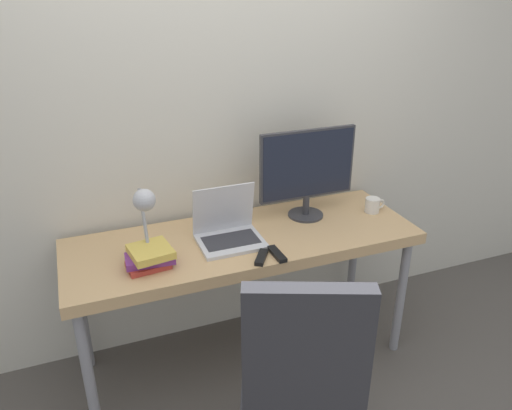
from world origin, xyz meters
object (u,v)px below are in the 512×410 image
(office_chair, at_px, (302,380))
(book_stack, at_px, (150,257))
(laptop, at_px, (228,230))
(monitor, at_px, (307,169))
(desk_lamp, at_px, (144,210))
(mug, at_px, (373,205))

(office_chair, relative_size, book_stack, 4.72)
(laptop, height_order, office_chair, office_chair)
(monitor, relative_size, desk_lamp, 1.47)
(book_stack, bearing_deg, laptop, 14.60)
(desk_lamp, bearing_deg, office_chair, -60.44)
(monitor, bearing_deg, desk_lamp, -169.41)
(office_chair, height_order, book_stack, office_chair)
(laptop, xyz_separation_m, office_chair, (0.02, -0.81, -0.26))
(office_chair, bearing_deg, mug, 44.92)
(monitor, height_order, desk_lamp, monitor)
(laptop, relative_size, office_chair, 0.30)
(office_chair, bearing_deg, desk_lamp, 119.56)
(laptop, bearing_deg, office_chair, -88.24)
(office_chair, distance_m, mug, 1.20)
(desk_lamp, bearing_deg, mug, 3.37)
(monitor, xyz_separation_m, desk_lamp, (-0.89, -0.17, -0.02))
(laptop, relative_size, monitor, 0.59)
(monitor, height_order, book_stack, monitor)
(monitor, bearing_deg, office_chair, -116.52)
(laptop, bearing_deg, monitor, 13.52)
(office_chair, relative_size, mug, 8.87)
(monitor, distance_m, book_stack, 0.95)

